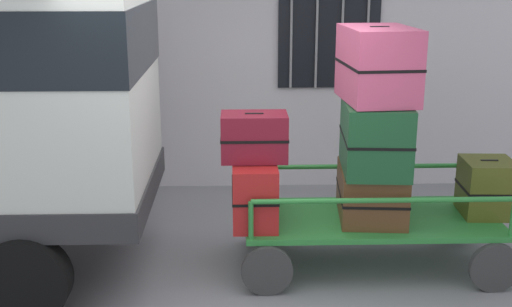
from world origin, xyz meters
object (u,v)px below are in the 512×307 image
at_px(suitcase_left_middle, 254,137).
at_px(suitcase_midleft_top, 378,64).
at_px(suitcase_left_bottom, 254,190).
at_px(suitcase_midleft_bottom, 371,192).
at_px(suitcase_center_bottom, 487,187).
at_px(suitcase_midleft_middle, 375,137).
at_px(luggage_cart, 370,226).

relative_size(suitcase_left_middle, suitcase_midleft_top, 0.67).
bearing_deg(suitcase_left_bottom, suitcase_midleft_top, 2.76).
bearing_deg(suitcase_midleft_top, suitcase_left_middle, -176.80).
bearing_deg(suitcase_midleft_bottom, suitcase_center_bottom, 0.79).
relative_size(suitcase_midleft_bottom, suitcase_midleft_middle, 1.01).
bearing_deg(suitcase_center_bottom, suitcase_midleft_middle, -176.47).
relative_size(suitcase_left_middle, suitcase_midleft_bottom, 0.68).
bearing_deg(suitcase_left_middle, suitcase_left_bottom, 90.00).
distance_m(suitcase_midleft_bottom, suitcase_midleft_middle, 0.53).
bearing_deg(suitcase_left_middle, suitcase_midleft_bottom, 3.14).
bearing_deg(suitcase_left_bottom, suitcase_center_bottom, 1.75).
height_order(suitcase_left_bottom, suitcase_midleft_middle, suitcase_midleft_middle).
distance_m(suitcase_left_bottom, suitcase_left_middle, 0.49).
bearing_deg(suitcase_midleft_bottom, suitcase_midleft_top, 90.00).
xyz_separation_m(luggage_cart, suitcase_midleft_top, (-0.00, 0.02, 1.47)).
relative_size(suitcase_left_middle, suitcase_midleft_middle, 0.69).
bearing_deg(luggage_cart, suitcase_midleft_middle, -90.00).
distance_m(luggage_cart, suitcase_center_bottom, 1.11).
relative_size(suitcase_midleft_top, suitcase_center_bottom, 1.69).
bearing_deg(suitcase_midleft_middle, suitcase_left_middle, -179.60).
distance_m(suitcase_left_middle, suitcase_midleft_top, 1.22).
height_order(luggage_cart, suitcase_left_bottom, suitcase_left_bottom).
bearing_deg(suitcase_midleft_bottom, suitcase_left_middle, -176.86).
bearing_deg(suitcase_midleft_middle, suitcase_left_bottom, 179.97).
bearing_deg(suitcase_midleft_bottom, luggage_cart, -90.00).
relative_size(luggage_cart, suitcase_center_bottom, 4.59).
bearing_deg(suitcase_left_bottom, suitcase_midleft_bottom, 2.71).
xyz_separation_m(suitcase_left_bottom, suitcase_center_bottom, (2.10, 0.06, -0.02)).
relative_size(suitcase_left_middle, suitcase_center_bottom, 1.13).
height_order(suitcase_left_middle, suitcase_midleft_top, suitcase_midleft_top).
xyz_separation_m(suitcase_midleft_middle, suitcase_midleft_top, (-0.00, 0.05, 0.62)).
distance_m(suitcase_left_bottom, suitcase_midleft_top, 1.52).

